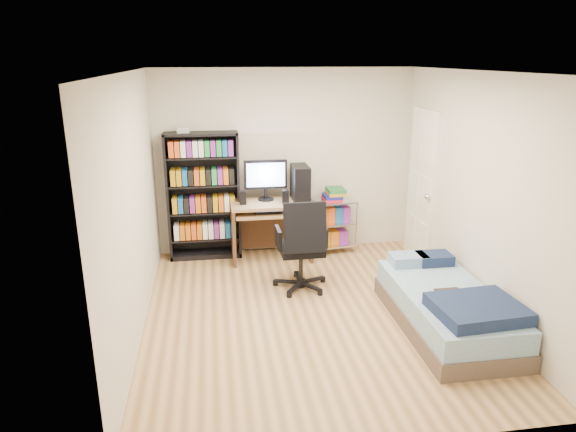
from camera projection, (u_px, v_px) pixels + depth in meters
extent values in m
cube|color=tan|center=(312.00, 315.00, 5.52)|extent=(3.50, 4.00, 0.04)
cube|color=silver|center=(316.00, 69.00, 4.76)|extent=(3.50, 4.00, 0.04)
cube|color=beige|center=(285.00, 162.00, 7.04)|extent=(3.50, 0.04, 2.50)
cube|color=beige|center=(376.00, 287.00, 3.23)|extent=(3.50, 0.04, 2.50)
cube|color=beige|center=(131.00, 208.00, 4.88)|extent=(0.04, 4.00, 2.50)
cube|color=beige|center=(479.00, 194.00, 5.39)|extent=(0.04, 4.00, 2.50)
cube|color=black|center=(204.00, 196.00, 6.83)|extent=(0.96, 0.32, 1.70)
cube|color=black|center=(206.00, 238.00, 7.01)|extent=(0.89, 0.30, 0.02)
cube|color=#DA541D|center=(205.00, 229.00, 6.96)|extent=(0.83, 0.26, 0.20)
cube|color=black|center=(204.00, 212.00, 6.90)|extent=(0.89, 0.30, 0.02)
cube|color=#185CAA|center=(204.00, 203.00, 6.85)|extent=(0.83, 0.26, 0.20)
cube|color=black|center=(203.00, 185.00, 6.79)|extent=(0.89, 0.30, 0.02)
cube|color=#B98D15|center=(203.00, 176.00, 6.74)|extent=(0.83, 0.26, 0.20)
cube|color=black|center=(202.00, 157.00, 6.67)|extent=(0.89, 0.30, 0.02)
cube|color=green|center=(201.00, 148.00, 6.63)|extent=(0.83, 0.26, 0.20)
cube|color=silver|center=(183.00, 130.00, 6.54)|extent=(0.15, 0.13, 0.07)
cube|color=#9F7D51|center=(271.00, 203.00, 6.79)|extent=(1.06, 0.58, 0.04)
cube|color=#36271D|center=(233.00, 234.00, 6.83)|extent=(0.04, 0.58, 0.75)
cube|color=#36271D|center=(308.00, 230.00, 6.98)|extent=(0.04, 0.58, 0.75)
cube|color=#36271D|center=(269.00, 224.00, 7.15)|extent=(1.01, 0.03, 0.69)
cube|color=#9F7D51|center=(272.00, 213.00, 6.74)|extent=(0.95, 0.48, 0.03)
cube|color=black|center=(272.00, 211.00, 6.71)|extent=(0.47, 0.16, 0.03)
cube|color=black|center=(266.00, 174.00, 6.78)|extent=(0.57, 0.05, 0.38)
cube|color=silver|center=(266.00, 175.00, 6.75)|extent=(0.51, 0.01, 0.32)
cube|color=black|center=(300.00, 183.00, 6.82)|extent=(0.21, 0.44, 0.47)
cube|color=black|center=(243.00, 198.00, 6.65)|extent=(0.08, 0.08, 0.18)
cube|color=black|center=(285.00, 197.00, 6.68)|extent=(0.08, 0.08, 0.18)
cylinder|color=black|center=(301.00, 265.00, 6.05)|extent=(0.05, 0.05, 0.39)
cube|color=black|center=(301.00, 248.00, 5.99)|extent=(0.50, 0.50, 0.08)
cube|color=black|center=(305.00, 228.00, 5.67)|extent=(0.47, 0.16, 0.57)
cube|color=black|center=(278.00, 238.00, 5.90)|extent=(0.04, 0.31, 0.23)
cube|color=black|center=(324.00, 235.00, 5.98)|extent=(0.04, 0.31, 0.23)
cylinder|color=silver|center=(320.00, 232.00, 6.92)|extent=(0.03, 0.03, 0.74)
cylinder|color=silver|center=(357.00, 228.00, 7.07)|extent=(0.03, 0.03, 0.74)
cylinder|color=silver|center=(310.00, 223.00, 7.27)|extent=(0.03, 0.03, 0.74)
cylinder|color=silver|center=(346.00, 220.00, 7.42)|extent=(0.03, 0.03, 0.74)
cube|color=silver|center=(333.00, 243.00, 7.25)|extent=(0.59, 0.46, 0.02)
cube|color=silver|center=(333.00, 222.00, 7.15)|extent=(0.59, 0.46, 0.02)
cube|color=silver|center=(334.00, 201.00, 7.06)|extent=(0.59, 0.46, 0.02)
cube|color=#B1192F|center=(334.00, 194.00, 7.03)|extent=(0.27, 0.33, 0.17)
cube|color=brown|center=(445.00, 319.00, 5.20)|extent=(0.90, 1.81, 0.18)
cube|color=#90BDD7|center=(447.00, 301.00, 5.14)|extent=(0.87, 1.77, 0.22)
cube|color=#162345|center=(477.00, 309.00, 4.63)|extent=(0.81, 0.68, 0.13)
cube|color=#A5CBEA|center=(408.00, 259.00, 5.75)|extent=(0.41, 0.27, 0.12)
cube|color=#162345|center=(434.00, 259.00, 5.78)|extent=(0.38, 0.27, 0.12)
cube|color=#3B2213|center=(450.00, 293.00, 5.06)|extent=(0.25, 0.20, 0.01)
cube|color=white|center=(422.00, 187.00, 6.73)|extent=(0.05, 0.80, 2.00)
sphere|color=silver|center=(427.00, 197.00, 6.44)|extent=(0.08, 0.08, 0.08)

